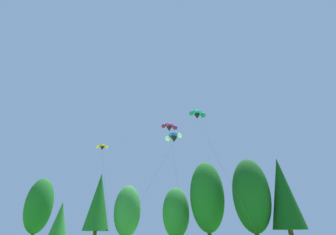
{
  "coord_description": "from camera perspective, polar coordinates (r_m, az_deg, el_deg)",
  "views": [
    {
      "loc": [
        6.15,
        -0.93,
        2.68
      ],
      "look_at": [
        -1.95,
        20.39,
        13.78
      ],
      "focal_mm": 26.31,
      "sensor_mm": 36.0,
      "label": 1
    }
  ],
  "objects": [
    {
      "name": "parafoil_kite_mid_magenta",
      "position": [
        36.17,
        0.31,
        -2.24
      ],
      "size": [
        7.91,
        15.58,
        16.72
      ],
      "color": "#D12893"
    },
    {
      "name": "parafoil_kite_high_orange",
      "position": [
        43.56,
        -14.99,
        -6.63
      ],
      "size": [
        14.02,
        15.52,
        15.32
      ],
      "color": "orange"
    },
    {
      "name": "treeline_tree_f",
      "position": [
        44.84,
        9.03,
        -17.53
      ],
      "size": [
        5.82,
        5.82,
        14.88
      ],
      "color": "#472D19",
      "rests_on": "ground_plane"
    },
    {
      "name": "treeline_tree_c",
      "position": [
        50.99,
        -15.78,
        -18.13
      ],
      "size": [
        4.69,
        4.69,
        14.06
      ],
      "color": "#472D19",
      "rests_on": "ground_plane"
    },
    {
      "name": "treeline_tree_a",
      "position": [
        64.19,
        -27.71,
        -17.54
      ],
      "size": [
        5.8,
        5.8,
        14.83
      ],
      "color": "#472D19",
      "rests_on": "ground_plane"
    },
    {
      "name": "treeline_tree_h",
      "position": [
        42.06,
        25.07,
        -15.4
      ],
      "size": [
        4.66,
        4.66,
        13.89
      ],
      "color": "#472D19",
      "rests_on": "ground_plane"
    },
    {
      "name": "parafoil_kite_low_blue_white",
      "position": [
        37.45,
        1.33,
        -4.6
      ],
      "size": [
        3.17,
        15.25,
        15.49
      ],
      "color": "blue"
    },
    {
      "name": "parafoil_kite_far_teal",
      "position": [
        34.08,
        6.81,
        0.71
      ],
      "size": [
        7.87,
        15.45,
        16.93
      ],
      "color": "teal"
    },
    {
      "name": "treeline_tree_g",
      "position": [
        41.86,
        18.72,
        -16.56
      ],
      "size": [
        5.62,
        5.62,
        14.15
      ],
      "color": "#472D19",
      "rests_on": "ground_plane"
    },
    {
      "name": "treeline_tree_e",
      "position": [
        46.33,
        1.85,
        -21.15
      ],
      "size": [
        4.72,
        4.72,
        10.8
      ],
      "color": "#472D19",
      "rests_on": "ground_plane"
    },
    {
      "name": "treeline_tree_b",
      "position": [
        58.53,
        -23.76,
        -20.87
      ],
      "size": [
        3.65,
        3.65,
        9.31
      ],
      "color": "#472D19",
      "rests_on": "ground_plane"
    },
    {
      "name": "treeline_tree_d",
      "position": [
        50.08,
        -9.4,
        -20.53
      ],
      "size": [
        4.98,
        4.98,
        11.77
      ],
      "color": "#472D19",
      "rests_on": "ground_plane"
    }
  ]
}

